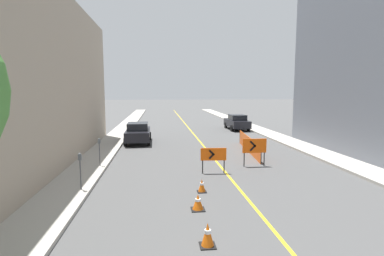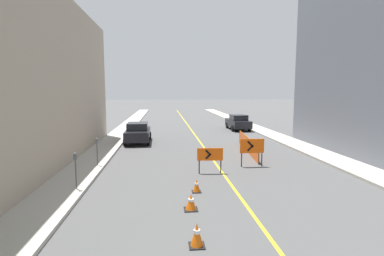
# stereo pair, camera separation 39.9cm
# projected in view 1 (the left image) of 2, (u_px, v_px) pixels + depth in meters

# --- Properties ---
(lane_stripe) EXTENTS (0.12, 66.31, 0.01)m
(lane_stripe) POSITION_uv_depth(u_px,v_px,m) (190.00, 130.00, 31.48)
(lane_stripe) COLOR gold
(lane_stripe) RESTS_ON ground_plane
(sidewalk_left) EXTENTS (1.92, 66.31, 0.14)m
(sidewalk_left) POSITION_uv_depth(u_px,v_px,m) (123.00, 130.00, 30.70)
(sidewalk_left) COLOR #ADA89E
(sidewalk_left) RESTS_ON ground_plane
(sidewalk_right) EXTENTS (1.92, 66.31, 0.14)m
(sidewalk_right) POSITION_uv_depth(u_px,v_px,m) (254.00, 128.00, 32.24)
(sidewalk_right) COLOR #ADA89E
(sidewalk_right) RESTS_ON ground_plane
(traffic_cone_fourth) EXTENTS (0.42, 0.42, 0.63)m
(traffic_cone_fourth) POSITION_uv_depth(u_px,v_px,m) (208.00, 235.00, 7.73)
(traffic_cone_fourth) COLOR black
(traffic_cone_fourth) RESTS_ON ground_plane
(traffic_cone_fifth) EXTENTS (0.46, 0.46, 0.54)m
(traffic_cone_fifth) POSITION_uv_depth(u_px,v_px,m) (198.00, 202.00, 10.12)
(traffic_cone_fifth) COLOR black
(traffic_cone_fifth) RESTS_ON ground_plane
(traffic_cone_farthest) EXTENTS (0.37, 0.37, 0.52)m
(traffic_cone_farthest) POSITION_uv_depth(u_px,v_px,m) (202.00, 186.00, 11.91)
(traffic_cone_farthest) COLOR black
(traffic_cone_farthest) RESTS_ON ground_plane
(arrow_barricade_primary) EXTENTS (1.26, 0.14, 1.26)m
(arrow_barricade_primary) POSITION_uv_depth(u_px,v_px,m) (213.00, 155.00, 14.57)
(arrow_barricade_primary) COLOR #EF560C
(arrow_barricade_primary) RESTS_ON ground_plane
(arrow_barricade_secondary) EXTENTS (1.30, 0.09, 1.50)m
(arrow_barricade_secondary) POSITION_uv_depth(u_px,v_px,m) (254.00, 147.00, 15.92)
(arrow_barricade_secondary) COLOR #EF560C
(arrow_barricade_secondary) RESTS_ON ground_plane
(safety_mesh_fence) EXTENTS (0.75, 6.90, 1.00)m
(safety_mesh_fence) POSITION_uv_depth(u_px,v_px,m) (249.00, 144.00, 19.81)
(safety_mesh_fence) COLOR #EF560C
(safety_mesh_fence) RESTS_ON ground_plane
(parked_car_curb_near) EXTENTS (1.94, 4.33, 1.59)m
(parked_car_curb_near) POSITION_uv_depth(u_px,v_px,m) (138.00, 133.00, 23.27)
(parked_car_curb_near) COLOR black
(parked_car_curb_near) RESTS_ON ground_plane
(parked_car_curb_mid) EXTENTS (1.94, 4.33, 1.59)m
(parked_car_curb_mid) POSITION_uv_depth(u_px,v_px,m) (237.00, 122.00, 31.33)
(parked_car_curb_mid) COLOR black
(parked_car_curb_mid) RESTS_ON ground_plane
(parking_meter_near_curb) EXTENTS (0.12, 0.11, 1.45)m
(parking_meter_near_curb) POSITION_uv_depth(u_px,v_px,m) (99.00, 146.00, 15.51)
(parking_meter_near_curb) COLOR #4C4C51
(parking_meter_near_curb) RESTS_ON sidewalk_left
(parking_meter_far_curb) EXTENTS (0.12, 0.11, 1.47)m
(parking_meter_far_curb) POSITION_uv_depth(u_px,v_px,m) (80.00, 164.00, 11.70)
(parking_meter_far_curb) COLOR #4C4C51
(parking_meter_far_curb) RESTS_ON sidewalk_left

